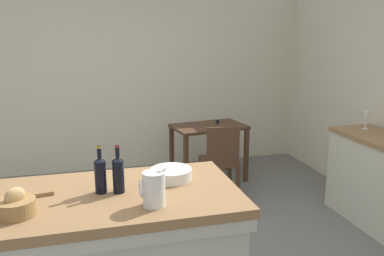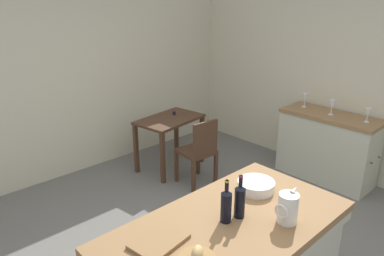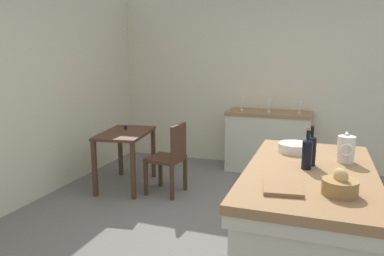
{
  "view_description": "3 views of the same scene",
  "coord_description": "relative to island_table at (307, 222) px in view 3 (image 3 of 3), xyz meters",
  "views": [
    {
      "loc": [
        -0.46,
        -2.87,
        1.85
      ],
      "look_at": [
        0.44,
        0.54,
        1.01
      ],
      "focal_mm": 36.74,
      "sensor_mm": 36.0,
      "label": 1
    },
    {
      "loc": [
        -1.94,
        -1.82,
        2.26
      ],
      "look_at": [
        0.32,
        0.61,
        1.05
      ],
      "focal_mm": 33.38,
      "sensor_mm": 36.0,
      "label": 2
    },
    {
      "loc": [
        -3.11,
        -0.59,
        1.7
      ],
      "look_at": [
        0.32,
        0.62,
        0.98
      ],
      "focal_mm": 34.56,
      "sensor_mm": 36.0,
      "label": 3
    }
  ],
  "objects": [
    {
      "name": "wall_back",
      "position": [
        0.42,
        3.15,
        0.82
      ],
      "size": [
        5.32,
        0.12,
        2.6
      ],
      "primitive_type": "cube",
      "color": "beige",
      "rests_on": "ground"
    },
    {
      "name": "wall_right",
      "position": [
        3.02,
        0.55,
        0.82
      ],
      "size": [
        0.12,
        5.2,
        2.6
      ],
      "primitive_type": "cube",
      "color": "beige",
      "rests_on": "ground"
    },
    {
      "name": "side_cabinet",
      "position": [
        2.68,
        0.66,
        -0.03
      ],
      "size": [
        0.52,
        1.23,
        0.89
      ],
      "color": "olive",
      "rests_on": "ground"
    },
    {
      "name": "cutting_board",
      "position": [
        -0.46,
        0.15,
        0.42
      ],
      "size": [
        0.35,
        0.27,
        0.02
      ],
      "primitive_type": "cube",
      "rotation": [
        0.0,
        0.0,
        0.14
      ],
      "color": "olive",
      "rests_on": "island_table"
    },
    {
      "name": "island_table",
      "position": [
        0.0,
        0.0,
        0.0
      ],
      "size": [
        1.69,
        0.89,
        0.89
      ],
      "color": "olive",
      "rests_on": "ground"
    },
    {
      "name": "ground_plane",
      "position": [
        0.42,
        0.55,
        -0.48
      ],
      "size": [
        6.76,
        6.76,
        0.0
      ],
      "primitive_type": "plane",
      "color": "#66635E"
    },
    {
      "name": "wine_glass_middle",
      "position": [
        2.73,
        1.07,
        0.54
      ],
      "size": [
        0.07,
        0.07,
        0.19
      ],
      "color": "white",
      "rests_on": "side_cabinet"
    },
    {
      "name": "wooden_chair",
      "position": [
        1.34,
        1.66,
        -0.0
      ],
      "size": [
        0.44,
        0.44,
        0.88
      ],
      "color": "#472D1E",
      "rests_on": "ground"
    },
    {
      "name": "writing_desk",
      "position": [
        1.4,
        2.31,
        0.13
      ],
      "size": [
        0.97,
        0.69,
        0.78
      ],
      "color": "#472D1E",
      "rests_on": "ground"
    },
    {
      "name": "wash_bowl",
      "position": [
        0.46,
        0.14,
        0.45
      ],
      "size": [
        0.28,
        0.28,
        0.07
      ],
      "primitive_type": "cylinder",
      "color": "silver",
      "rests_on": "island_table"
    },
    {
      "name": "wine_glass_left",
      "position": [
        2.67,
        0.66,
        0.54
      ],
      "size": [
        0.07,
        0.07,
        0.19
      ],
      "color": "white",
      "rests_on": "side_cabinet"
    },
    {
      "name": "wine_bottle_amber",
      "position": [
        -0.01,
        0.03,
        0.53
      ],
      "size": [
        0.07,
        0.07,
        0.3
      ],
      "color": "black",
      "rests_on": "island_table"
    },
    {
      "name": "bread_basket",
      "position": [
        -0.46,
        -0.18,
        0.47
      ],
      "size": [
        0.21,
        0.21,
        0.16
      ],
      "color": "olive",
      "rests_on": "island_table"
    },
    {
      "name": "wine_bottle_dark",
      "position": [
        0.1,
        0.01,
        0.53
      ],
      "size": [
        0.07,
        0.07,
        0.3
      ],
      "color": "black",
      "rests_on": "island_table"
    },
    {
      "name": "wine_glass_far_left",
      "position": [
        2.7,
        0.24,
        0.52
      ],
      "size": [
        0.07,
        0.07,
        0.17
      ],
      "color": "white",
      "rests_on": "side_cabinet"
    },
    {
      "name": "pitcher",
      "position": [
        0.28,
        -0.25,
        0.51
      ],
      "size": [
        0.17,
        0.13,
        0.24
      ],
      "color": "silver",
      "rests_on": "island_table"
    }
  ]
}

